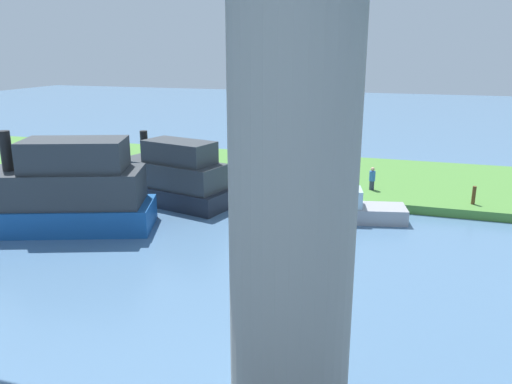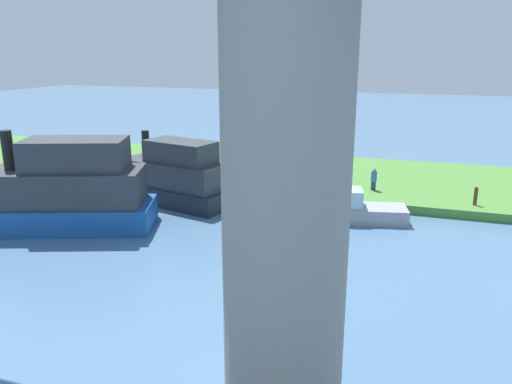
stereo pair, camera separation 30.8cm
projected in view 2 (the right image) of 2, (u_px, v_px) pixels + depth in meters
ground_plane at (306, 205)px, 29.26m from camera, size 160.00×160.00×0.00m
grassy_bank at (325, 177)px, 34.67m from camera, size 80.00×12.00×0.50m
bridge_pylon at (286, 194)px, 11.63m from camera, size 2.99×2.99×11.00m
person_on_bank at (374, 179)px, 30.27m from camera, size 0.47×0.47×1.39m
mooring_post at (476, 196)px, 27.42m from camera, size 0.20×0.20×1.01m
pontoon_yellow at (60, 193)px, 25.04m from camera, size 10.22×6.28×4.96m
skiff_small at (353, 209)px, 26.44m from camera, size 5.38×2.83×1.70m
houseboat_blue at (171, 177)px, 29.37m from camera, size 8.41×4.55×4.09m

